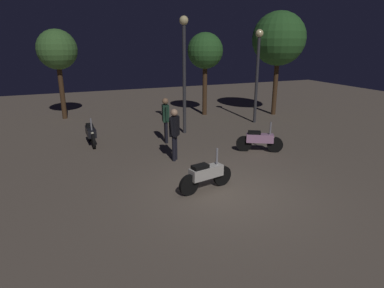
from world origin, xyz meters
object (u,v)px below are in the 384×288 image
Objects in this scene: person_bystander_far at (166,116)px; person_rider_beside at (174,130)px; motorcycle_white_foreground at (206,175)px; streetlamp_far at (184,61)px; motorcycle_black_parked_left at (91,133)px; motorcycle_pink_parked_right at (260,140)px; streetlamp_near at (258,64)px.

person_rider_beside is at bearing 89.40° from person_bystander_far.
person_rider_beside reaches higher than motorcycle_white_foreground.
streetlamp_far is at bearing 102.91° from person_rider_beside.
motorcycle_black_parked_left is 6.35m from motorcycle_pink_parked_right.
motorcycle_black_parked_left is at bearing 102.03° from motorcycle_white_foreground.
motorcycle_white_foreground is at bearing 94.88° from person_bystander_far.
streetlamp_near is at bearing 36.34° from motorcycle_white_foreground.
motorcycle_black_parked_left is 2.94m from person_bystander_far.
person_rider_beside is (-3.10, 0.31, 0.61)m from motorcycle_pink_parked_right.
streetlamp_near is at bearing -153.58° from person_bystander_far.
person_rider_beside is 3.97m from streetlamp_far.
streetlamp_near is at bearing 88.31° from motorcycle_pink_parked_right.
person_rider_beside reaches higher than motorcycle_black_parked_left.
person_bystander_far is 0.37× the size of streetlamp_far.
motorcycle_white_foreground is 6.32m from streetlamp_far.
person_rider_beside is at bearing -157.05° from motorcycle_pink_parked_right.
streetlamp_far is at bearing 143.72° from motorcycle_pink_parked_right.
motorcycle_black_parked_left is 0.94× the size of person_bystander_far.
streetlamp_near is (7.77, 0.70, 2.36)m from motorcycle_black_parked_left.
person_rider_beside reaches higher than motorcycle_pink_parked_right.
motorcycle_white_foreground is 1.09× the size of motorcycle_pink_parked_right.
streetlamp_near is 0.91× the size of streetlamp_far.
streetlamp_far is (1.52, 3.07, 2.00)m from person_rider_beside.
person_bystander_far is at bearing 70.57° from motorcycle_black_parked_left.
motorcycle_black_parked_left is 8.15m from streetlamp_near.
streetlamp_near is at bearing 93.28° from motorcycle_black_parked_left.
motorcycle_pink_parked_right is 0.85× the size of person_bystander_far.
motorcycle_pink_parked_right is 4.55m from streetlamp_far.
motorcycle_white_foreground and motorcycle_pink_parked_right have the same top height.
streetlamp_far reaches higher than person_bystander_far.
motorcycle_pink_parked_right is 5.08m from streetlamp_near.
motorcycle_white_foreground is 8.43m from streetlamp_near.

